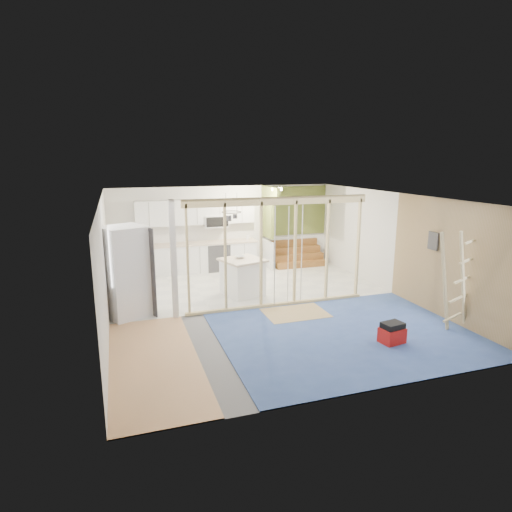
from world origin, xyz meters
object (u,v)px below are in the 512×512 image
object	(u,v)px
fridge	(126,272)
toolbox	(392,333)
island	(243,277)
ladder	(456,281)

from	to	relation	value
fridge	toolbox	world-z (taller)	fridge
island	toolbox	xyz separation A→B (m)	(1.85, -3.73, -0.27)
fridge	toolbox	bearing A→B (deg)	-58.09
island	ladder	distance (m)	4.96
fridge	ladder	distance (m)	6.88
fridge	island	bearing A→B (deg)	-11.98
island	toolbox	world-z (taller)	island
fridge	ladder	size ratio (longest dim) A/B	0.98
island	ladder	xyz separation A→B (m)	(3.38, -3.58, 0.58)
toolbox	fridge	bearing A→B (deg)	137.27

